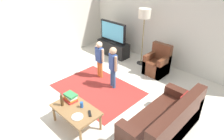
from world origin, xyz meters
TOP-DOWN VIEW (x-y plane):
  - ground at (0.00, 0.00)m, footprint 7.80×7.80m
  - wall_back at (0.00, 3.00)m, footprint 6.00×0.12m
  - wall_left at (-3.00, 0.00)m, footprint 0.12×6.00m
  - area_rug at (-0.36, 0.41)m, footprint 2.20×1.60m
  - tv_stand at (-1.60, 2.30)m, footprint 1.20×0.44m
  - tv at (-1.60, 2.28)m, footprint 1.10×0.28m
  - couch at (1.75, 0.26)m, footprint 0.80×1.80m
  - armchair at (0.27, 2.26)m, footprint 0.60×0.60m
  - floor_lamp at (-0.46, 2.45)m, footprint 0.36×0.36m
  - child_near_tv at (-0.80, 0.92)m, footprint 0.36×0.18m
  - child_center at (-0.16, 0.80)m, footprint 0.36×0.21m
  - coffee_table at (0.30, -0.75)m, footprint 1.00×0.60m
  - book_stack at (0.01, -0.65)m, footprint 0.29×0.24m
  - bottle at (0.02, -0.87)m, footprint 0.06×0.06m
  - tv_remote at (0.62, -0.65)m, footprint 0.17×0.13m
  - soda_can at (0.35, -0.63)m, footprint 0.07×0.07m
  - plate at (0.52, -0.87)m, footprint 0.22×0.22m

SIDE VIEW (x-z plane):
  - ground at x=0.00m, z-range 0.00..0.00m
  - area_rug at x=-0.36m, z-range 0.00..0.01m
  - tv_stand at x=-1.60m, z-range -0.01..0.49m
  - couch at x=1.75m, z-range -0.14..0.72m
  - armchair at x=0.27m, z-range -0.15..0.75m
  - coffee_table at x=0.30m, z-range 0.16..0.58m
  - plate at x=0.52m, z-range 0.42..0.44m
  - tv_remote at x=0.62m, z-range 0.42..0.44m
  - soda_can at x=0.35m, z-range 0.42..0.54m
  - book_stack at x=0.01m, z-range 0.42..0.57m
  - bottle at x=0.02m, z-range 0.40..0.70m
  - child_near_tv at x=-0.80m, z-range 0.11..1.20m
  - child_center at x=-0.16m, z-range 0.12..1.26m
  - tv at x=-1.60m, z-range 0.49..1.20m
  - wall_back at x=0.00m, z-range 0.00..2.70m
  - wall_left at x=-3.00m, z-range 0.00..2.70m
  - floor_lamp at x=-0.46m, z-range 0.65..2.43m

